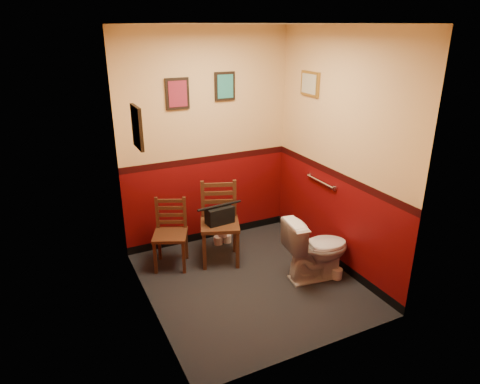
% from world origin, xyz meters
% --- Properties ---
extents(floor, '(2.20, 2.40, 0.00)m').
position_xyz_m(floor, '(0.00, 0.00, 0.00)').
color(floor, black).
rests_on(floor, ground).
extents(ceiling, '(2.20, 2.40, 0.00)m').
position_xyz_m(ceiling, '(0.00, 0.00, 2.70)').
color(ceiling, silver).
rests_on(ceiling, ground).
extents(wall_back, '(2.20, 0.00, 2.70)m').
position_xyz_m(wall_back, '(0.00, 1.20, 1.35)').
color(wall_back, '#5B0708').
rests_on(wall_back, ground).
extents(wall_front, '(2.20, 0.00, 2.70)m').
position_xyz_m(wall_front, '(0.00, -1.20, 1.35)').
color(wall_front, '#5B0708').
rests_on(wall_front, ground).
extents(wall_left, '(0.00, 2.40, 2.70)m').
position_xyz_m(wall_left, '(-1.10, 0.00, 1.35)').
color(wall_left, '#5B0708').
rests_on(wall_left, ground).
extents(wall_right, '(0.00, 2.40, 2.70)m').
position_xyz_m(wall_right, '(1.10, 0.00, 1.35)').
color(wall_right, '#5B0708').
rests_on(wall_right, ground).
extents(grab_bar, '(0.05, 0.56, 0.06)m').
position_xyz_m(grab_bar, '(1.07, 0.25, 0.95)').
color(grab_bar, silver).
rests_on(grab_bar, wall_right).
extents(framed_print_back_a, '(0.28, 0.04, 0.36)m').
position_xyz_m(framed_print_back_a, '(-0.35, 1.18, 1.95)').
color(framed_print_back_a, black).
rests_on(framed_print_back_a, wall_back).
extents(framed_print_back_b, '(0.26, 0.04, 0.34)m').
position_xyz_m(framed_print_back_b, '(0.25, 1.18, 2.00)').
color(framed_print_back_b, black).
rests_on(framed_print_back_b, wall_back).
extents(framed_print_left, '(0.04, 0.30, 0.38)m').
position_xyz_m(framed_print_left, '(-1.08, 0.10, 1.85)').
color(framed_print_left, black).
rests_on(framed_print_left, wall_left).
extents(framed_print_right, '(0.04, 0.34, 0.28)m').
position_xyz_m(framed_print_right, '(1.08, 0.60, 2.05)').
color(framed_print_right, olive).
rests_on(framed_print_right, wall_right).
extents(toilet, '(0.78, 0.50, 0.72)m').
position_xyz_m(toilet, '(0.72, -0.22, 0.36)').
color(toilet, white).
rests_on(toilet, floor).
extents(toilet_brush, '(0.12, 0.12, 0.43)m').
position_xyz_m(toilet_brush, '(0.93, -0.36, 0.07)').
color(toilet_brush, silver).
rests_on(toilet_brush, floor).
extents(chair_left, '(0.50, 0.50, 0.82)m').
position_xyz_m(chair_left, '(-0.66, 0.76, 0.41)').
color(chair_left, '#512B18').
rests_on(chair_left, floor).
extents(chair_right, '(0.58, 0.58, 0.97)m').
position_xyz_m(chair_right, '(-0.08, 0.63, 0.48)').
color(chair_right, '#512B18').
rests_on(chair_right, floor).
extents(handbag, '(0.33, 0.19, 0.24)m').
position_xyz_m(handbag, '(-0.10, 0.59, 0.61)').
color(handbag, black).
rests_on(handbag, chair_right).
extents(tp_stack, '(0.24, 0.13, 0.21)m').
position_xyz_m(tp_stack, '(0.10, 0.98, 0.09)').
color(tp_stack, silver).
rests_on(tp_stack, floor).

